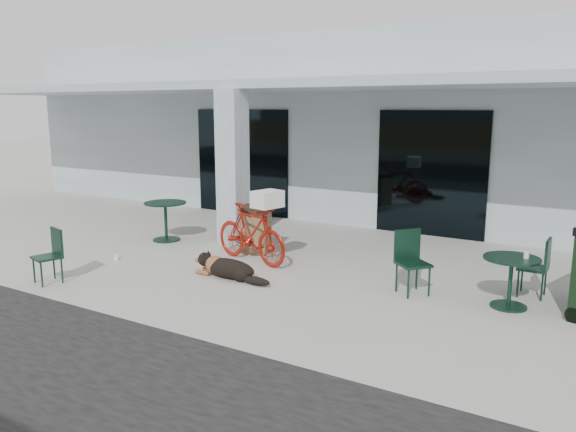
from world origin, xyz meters
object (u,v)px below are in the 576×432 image
Objects in this scene: cafe_chair_near at (47,256)px; trash_receptacle at (256,229)px; bicycle at (251,233)px; cafe_table_near at (166,221)px; cafe_chair_far_a at (413,263)px; cafe_table_far at (510,283)px; dog at (229,267)px; cafe_chair_far_b at (533,267)px.

trash_receptacle reaches higher than cafe_chair_near.
bicycle is 2.02× the size of cafe_table_near.
cafe_chair_far_a reaches higher than trash_receptacle.
cafe_table_far is at bearing 37.09° from cafe_chair_near.
bicycle is 2.29× the size of cafe_table_far.
cafe_table_near is 0.96× the size of trash_receptacle.
cafe_chair_far_a reaches higher than dog.
dog is 4.68m from cafe_chair_far_b.
trash_receptacle is (-0.55, 1.62, 0.27)m from dog.
bicycle is at bearing -10.14° from cafe_table_near.
dog is at bearing -151.62° from bicycle.
cafe_chair_far_b is (0.20, 0.67, 0.09)m from cafe_table_far.
cafe_table_far is at bearing 12.94° from dog.
cafe_chair_far_b is at bearing -69.10° from bicycle.
cafe_table_far is 1.36m from cafe_chair_far_a.
cafe_chair_far_a is at bearing 40.79° from cafe_chair_near.
cafe_table_near is 5.61m from cafe_chair_far_a.
trash_receptacle reaches higher than cafe_table_far.
cafe_chair_far_a is at bearing -13.52° from trash_receptacle.
bicycle is 1.10m from dog.
cafe_chair_far_a reaches higher than cafe_table_near.
trash_receptacle is at bearing -89.13° from cafe_chair_far_b.
bicycle is at bearing 179.17° from cafe_table_far.
cafe_chair_far_b is 0.98× the size of trash_receptacle.
dog is 4.29m from cafe_table_far.
bicycle is at bearing 126.68° from cafe_chair_far_a.
trash_receptacle is (-0.28, 0.60, -0.07)m from bicycle.
bicycle is 3.11m from cafe_chair_far_a.
cafe_chair_far_a is 3.48m from trash_receptacle.
cafe_chair_far_b reaches higher than cafe_table_far.
cafe_chair_far_b reaches higher than cafe_table_near.
cafe_chair_far_b is at bearing 1.30° from cafe_table_near.
trash_receptacle is at bearing 76.79° from cafe_chair_near.
cafe_chair_far_b is at bearing 41.27° from cafe_chair_near.
cafe_chair_far_a is at bearing -173.80° from cafe_table_far.
cafe_chair_far_a is at bearing -80.38° from bicycle.
cafe_table_far is 0.70m from cafe_chair_far_b.
bicycle is 2.51m from cafe_table_near.
cafe_table_near is 3.17m from cafe_chair_near.
cafe_table_near is at bearing -87.83° from cafe_chair_far_b.
cafe_chair_far_b is 4.93m from trash_receptacle.
dog is at bearing 50.92° from cafe_chair_near.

